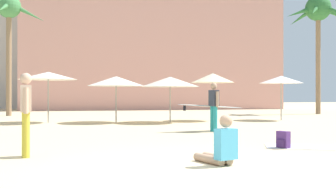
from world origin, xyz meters
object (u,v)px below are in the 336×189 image
Objects in this scene: cafe_umbrella_5 at (116,81)px; person_near_left at (221,147)px; cafe_umbrella_4 at (281,80)px; person_mid_right at (213,105)px; beach_towel at (303,147)px; cafe_umbrella_0 at (170,82)px; cafe_umbrella_1 at (213,78)px; palm_tree_far_left at (9,16)px; person_near_right at (26,111)px; palm_tree_left at (318,15)px; cafe_umbrella_3 at (48,76)px; backpack at (283,140)px.

cafe_umbrella_5 is 2.80× the size of person_near_left.
cafe_umbrella_4 reaches higher than person_mid_right.
beach_towel is (-4.61, -10.09, -2.11)m from cafe_umbrella_4.
cafe_umbrella_1 is (2.41, 0.89, 0.24)m from cafe_umbrella_0.
palm_tree_far_left is 17.05m from cafe_umbrella_4.
person_near_right is at bearing -150.48° from person_mid_right.
palm_tree_far_left is 0.93× the size of palm_tree_left.
cafe_umbrella_3 is at bearing 179.02° from cafe_umbrella_1.
cafe_umbrella_0 is 11.76m from person_near_left.
cafe_umbrella_1 is 13.21m from person_near_right.
cafe_umbrella_5 is 1.48× the size of beach_towel.
cafe_umbrella_4 is 5.50× the size of backpack.
cafe_umbrella_4 is at bearing 65.44° from beach_towel.
palm_tree_left is 20.21m from beach_towel.
cafe_umbrella_0 is 9.83m from backpack.
backpack is 0.15× the size of person_mid_right.
cafe_umbrella_3 is at bearing 123.87° from beach_towel.
backpack is (-1.61, -10.53, -1.98)m from cafe_umbrella_1.
cafe_umbrella_5 is at bearing -98.75° from backpack.
cafe_umbrella_1 reaches higher than beach_towel.
cafe_umbrella_4 is at bearing 33.58° from person_mid_right.
beach_towel is at bearing -68.63° from cafe_umbrella_5.
cafe_umbrella_1 is at bearing 84.54° from beach_towel.
cafe_umbrella_0 is 1.15× the size of cafe_umbrella_1.
person_near_right reaches higher than person_mid_right.
person_mid_right is 1.54× the size of person_near_right.
cafe_umbrella_1 is 8.09m from cafe_umbrella_3.
cafe_umbrella_5 is 6.49× the size of backpack.
cafe_umbrella_1 is 10.69m from beach_towel.
cafe_umbrella_4 is at bearing 0.21° from cafe_umbrella_5.
cafe_umbrella_4 is 0.85× the size of cafe_umbrella_5.
cafe_umbrella_0 is 2.58m from cafe_umbrella_5.
person_near_right is (-5.72, -4.94, 0.04)m from person_mid_right.
palm_tree_far_left reaches higher than cafe_umbrella_3.
palm_tree_far_left is 2.73× the size of cafe_umbrella_0.
cafe_umbrella_3 reaches higher than person_mid_right.
backpack is at bearing -69.65° from person_near_left.
cafe_umbrella_1 is at bearing -0.98° from cafe_umbrella_3.
beach_towel is at bearing -95.46° from cafe_umbrella_1.
backpack is at bearing -124.47° from palm_tree_left.
palm_tree_far_left is at bearing 147.09° from cafe_umbrella_1.
cafe_umbrella_3 is 11.71m from cafe_umbrella_4.
person_mid_right is at bearing -134.94° from palm_tree_left.
person_near_left is 4.14m from person_near_right.
backpack is (0.80, -9.64, -1.74)m from cafe_umbrella_0.
beach_towel is at bearing -114.56° from cafe_umbrella_4.
person_near_left is (7.22, -19.63, -5.97)m from palm_tree_far_left.
cafe_umbrella_5 is at bearing -175.77° from cafe_umbrella_1.
person_mid_right is (0.53, -4.91, -1.00)m from cafe_umbrella_0.
beach_towel is 3.54m from person_near_left.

